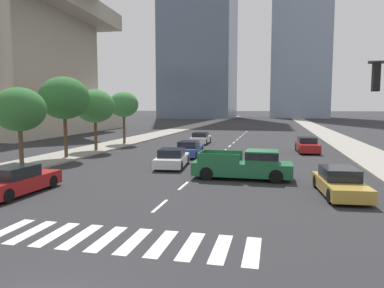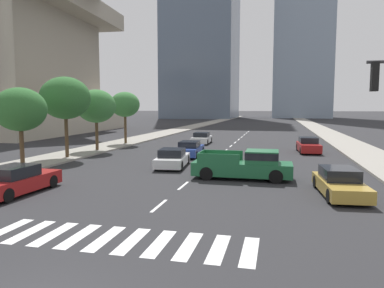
{
  "view_description": "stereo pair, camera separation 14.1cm",
  "coord_description": "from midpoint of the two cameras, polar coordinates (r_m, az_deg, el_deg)",
  "views": [
    {
      "loc": [
        4.59,
        -5.76,
        4.09
      ],
      "look_at": [
        0.0,
        14.33,
        2.0
      ],
      "focal_mm": 33.83,
      "sensor_mm": 36.0,
      "label": 1
    },
    {
      "loc": [
        4.72,
        -5.72,
        4.09
      ],
      "look_at": [
        0.0,
        14.33,
        2.0
      ],
      "focal_mm": 33.83,
      "sensor_mm": 36.0,
      "label": 2
    }
  ],
  "objects": [
    {
      "name": "sedan_gold_2",
      "position": [
        18.29,
        22.08,
        -5.7
      ],
      "size": [
        2.1,
        4.63,
        1.28
      ],
      "rotation": [
        0.0,
        0.0,
        -1.49
      ],
      "color": "#B28E38",
      "rests_on": "ground"
    },
    {
      "name": "crosswalk_near",
      "position": [
        11.82,
        -11.58,
        -14.56
      ],
      "size": [
        8.55,
        2.25,
        0.01
      ],
      "color": "silver",
      "rests_on": "ground"
    },
    {
      "name": "street_tree_third",
      "position": [
        34.61,
        -15.17,
        5.76
      ],
      "size": [
        3.6,
        3.6,
        5.58
      ],
      "color": "#4C3823",
      "rests_on": "sidewalk_west"
    },
    {
      "name": "sedan_red_3",
      "position": [
        34.5,
        17.59,
        -0.23
      ],
      "size": [
        1.98,
        4.34,
        1.37
      ],
      "rotation": [
        0.0,
        0.0,
        -1.52
      ],
      "color": "maroon",
      "rests_on": "ground"
    },
    {
      "name": "sedan_white_5",
      "position": [
        24.88,
        -3.32,
        -2.31
      ],
      "size": [
        2.21,
        4.47,
        1.28
      ],
      "rotation": [
        0.0,
        0.0,
        1.67
      ],
      "color": "silver",
      "rests_on": "ground"
    },
    {
      "name": "pickup_truck",
      "position": [
        20.92,
        8.46,
        -3.29
      ],
      "size": [
        5.61,
        2.0,
        1.67
      ],
      "rotation": [
        0.0,
        0.0,
        -0.0
      ],
      "color": "#1E6038",
      "rests_on": "ground"
    },
    {
      "name": "street_tree_nearest",
      "position": [
        26.07,
        -25.72,
        4.91
      ],
      "size": [
        3.35,
        3.35,
        5.23
      ],
      "color": "#4C3823",
      "rests_on": "sidewalk_west"
    },
    {
      "name": "sidewalk_east",
      "position": [
        36.78,
        24.89,
        -1.01
      ],
      "size": [
        4.0,
        260.0,
        0.15
      ],
      "primitive_type": "cube",
      "color": "gray",
      "rests_on": "ground"
    },
    {
      "name": "sedan_blue_1",
      "position": [
        30.33,
        -0.59,
        -0.83
      ],
      "size": [
        1.92,
        4.66,
        1.28
      ],
      "rotation": [
        0.0,
        0.0,
        1.61
      ],
      "color": "navy",
      "rests_on": "ground"
    },
    {
      "name": "sedan_red_4",
      "position": [
        19.1,
        -26.17,
        -5.27
      ],
      "size": [
        1.92,
        4.59,
        1.36
      ],
      "rotation": [
        0.0,
        0.0,
        1.55
      ],
      "color": "maroon",
      "rests_on": "ground"
    },
    {
      "name": "street_tree_second",
      "position": [
        30.33,
        -19.62,
        6.83
      ],
      "size": [
        3.92,
        3.92,
        6.34
      ],
      "color": "#4C3823",
      "rests_on": "sidewalk_west"
    },
    {
      "name": "sedan_white_0",
      "position": [
        40.87,
        1.27,
        0.89
      ],
      "size": [
        1.96,
        4.38,
        1.28
      ],
      "rotation": [
        0.0,
        0.0,
        1.61
      ],
      "color": "silver",
      "rests_on": "ground"
    },
    {
      "name": "street_tree_fourth",
      "position": [
        40.49,
        -10.82,
        6.12
      ],
      "size": [
        3.21,
        3.21,
        5.63
      ],
      "color": "#4C3823",
      "rests_on": "sidewalk_west"
    },
    {
      "name": "sidewalk_west",
      "position": [
        39.79,
        -12.54,
        -0.13
      ],
      "size": [
        4.0,
        260.0,
        0.15
      ],
      "primitive_type": "cube",
      "color": "gray",
      "rests_on": "ground"
    },
    {
      "name": "lane_divider_center",
      "position": [
        38.57,
        5.86,
        -0.31
      ],
      "size": [
        0.14,
        50.0,
        0.01
      ],
      "color": "silver",
      "rests_on": "ground"
    }
  ]
}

